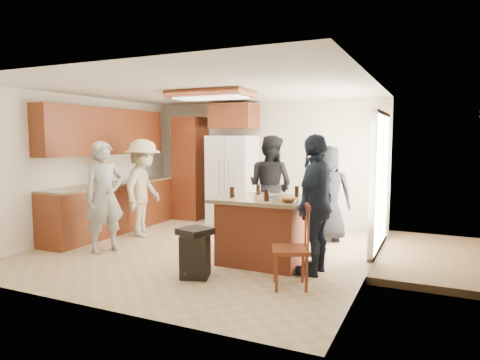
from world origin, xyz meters
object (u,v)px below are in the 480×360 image
at_px(person_front_left, 105,197).
at_px(trash_bin, 195,252).
at_px(person_behind_right, 328,193).
at_px(person_behind_left, 270,186).
at_px(spindle_chair, 292,250).
at_px(kitchen_island, 263,230).
at_px(person_counter, 143,188).
at_px(person_side_right, 316,205).
at_px(refrigerator, 232,180).

relative_size(person_front_left, trash_bin, 2.71).
bearing_deg(person_behind_right, person_behind_left, -8.61).
distance_m(person_front_left, spindle_chair, 3.16).
height_order(person_front_left, trash_bin, person_front_left).
bearing_deg(kitchen_island, person_counter, 165.64).
xyz_separation_m(person_side_right, refrigerator, (-2.42, 2.55, -0.00)).
distance_m(person_front_left, refrigerator, 2.96).
bearing_deg(trash_bin, spindle_chair, 7.49).
distance_m(person_counter, refrigerator, 1.97).
bearing_deg(person_behind_right, refrigerator, -31.71).
height_order(kitchen_island, trash_bin, kitchen_island).
bearing_deg(kitchen_island, person_behind_left, 107.30).
xyz_separation_m(person_behind_left, kitchen_island, (0.50, -1.61, -0.43)).
bearing_deg(person_behind_right, person_counter, 5.04).
distance_m(person_front_left, kitchen_island, 2.51).
xyz_separation_m(person_behind_right, person_side_right, (0.27, -1.85, 0.09)).
distance_m(refrigerator, trash_bin, 3.56).
xyz_separation_m(refrigerator, spindle_chair, (2.31, -3.17, -0.45)).
relative_size(person_front_left, refrigerator, 0.95).
bearing_deg(person_side_right, refrigerator, -132.17).
distance_m(person_side_right, trash_bin, 1.65).
xyz_separation_m(person_counter, kitchen_island, (2.56, -0.65, -0.39)).
height_order(person_side_right, spindle_chair, person_side_right).
bearing_deg(person_side_right, trash_bin, -54.95).
bearing_deg(spindle_chair, trash_bin, -172.51).
distance_m(person_behind_left, kitchen_island, 1.74).
height_order(person_behind_right, person_counter, person_counter).
distance_m(person_behind_right, kitchen_island, 1.81).
distance_m(person_behind_right, refrigerator, 2.25).
bearing_deg(person_side_right, person_behind_right, -167.24).
xyz_separation_m(person_behind_left, person_side_right, (1.29, -1.76, 0.00)).
height_order(person_behind_right, refrigerator, refrigerator).
relative_size(person_behind_left, kitchen_island, 1.41).
bearing_deg(trash_bin, person_front_left, 165.68).
xyz_separation_m(refrigerator, kitchen_island, (1.63, -2.39, -0.43)).
relative_size(person_side_right, kitchen_island, 1.41).
height_order(kitchen_island, spindle_chair, spindle_chair).
bearing_deg(person_side_right, kitchen_island, -96.65).
relative_size(person_behind_left, person_side_right, 1.00).
relative_size(person_front_left, person_behind_left, 0.95).
bearing_deg(refrigerator, person_behind_left, -34.82).
distance_m(refrigerator, kitchen_island, 2.93).
relative_size(person_front_left, person_behind_right, 1.05).
height_order(person_behind_left, spindle_chair, person_behind_left).
distance_m(person_counter, kitchen_island, 2.67).
relative_size(person_front_left, spindle_chair, 1.72).
xyz_separation_m(person_side_right, kitchen_island, (-0.79, 0.15, -0.43)).
bearing_deg(person_behind_left, person_behind_right, -162.89).
height_order(person_behind_right, trash_bin, person_behind_right).
bearing_deg(refrigerator, kitchen_island, -55.74).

